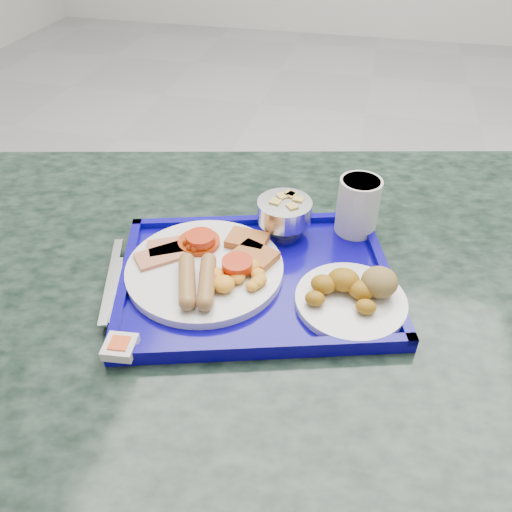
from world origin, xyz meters
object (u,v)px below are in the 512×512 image
at_px(tray, 256,279).
at_px(main_plate, 209,266).
at_px(bread_plate, 354,293).
at_px(juice_cup, 358,204).
at_px(fruit_bowl, 285,212).
at_px(table, 249,351).

distance_m(tray, main_plate, 0.07).
distance_m(bread_plate, juice_cup, 0.18).
height_order(main_plate, fruit_bowl, fruit_bowl).
bearing_deg(main_plate, tray, 5.50).
relative_size(main_plate, fruit_bowl, 2.67).
bearing_deg(table, juice_cup, 40.16).
bearing_deg(juice_cup, table, -139.84).
relative_size(tray, fruit_bowl, 5.28).
xyz_separation_m(tray, juice_cup, (0.13, 0.16, 0.06)).
bearing_deg(fruit_bowl, main_plate, -125.09).
relative_size(bread_plate, fruit_bowl, 1.76).
bearing_deg(tray, table, 126.82).
relative_size(main_plate, bread_plate, 1.52).
xyz_separation_m(table, bread_plate, (0.17, -0.05, 0.22)).
distance_m(table, bread_plate, 0.28).
height_order(tray, fruit_bowl, fruit_bowl).
xyz_separation_m(table, tray, (0.02, -0.03, 0.20)).
distance_m(tray, fruit_bowl, 0.13).
bearing_deg(juice_cup, tray, -130.76).
relative_size(table, main_plate, 5.68).
xyz_separation_m(bread_plate, fruit_bowl, (-0.13, 0.14, 0.02)).
bearing_deg(juice_cup, bread_plate, -85.90).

